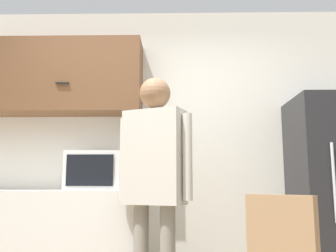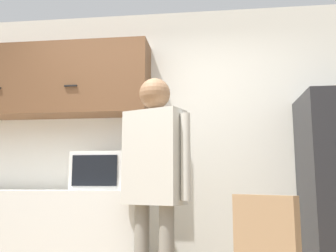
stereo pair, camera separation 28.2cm
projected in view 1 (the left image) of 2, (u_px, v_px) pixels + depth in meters
name	position (u px, v px, depth m)	size (l,w,h in m)	color
back_wall	(150.00, 146.00, 3.61)	(6.00, 0.06, 2.70)	silver
counter	(12.00, 246.00, 3.15)	(2.12, 0.64, 0.93)	silver
upper_cabinets	(29.00, 78.00, 3.54)	(2.12, 0.35, 0.70)	brown
microwave	(101.00, 171.00, 3.20)	(0.54, 0.43, 0.32)	white
person	(155.00, 169.00, 2.75)	(0.55, 0.37, 1.78)	gray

